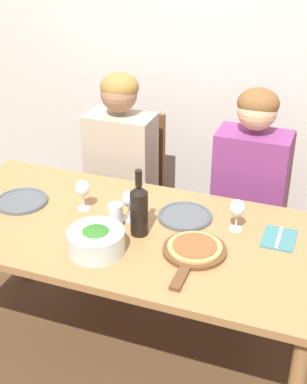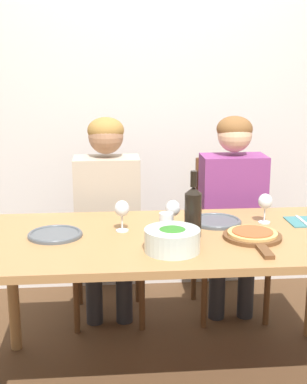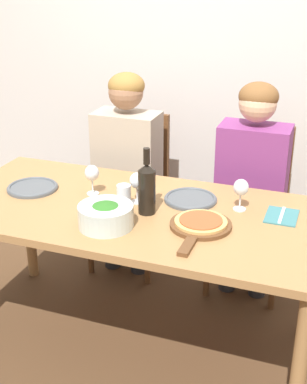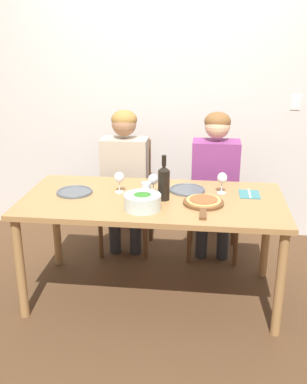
{
  "view_description": "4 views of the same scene",
  "coord_description": "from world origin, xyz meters",
  "views": [
    {
      "loc": [
        0.82,
        -1.85,
        2.05
      ],
      "look_at": [
        0.11,
        0.07,
        0.92
      ],
      "focal_mm": 50.0,
      "sensor_mm": 36.0,
      "label": 1
    },
    {
      "loc": [
        -0.31,
        -2.35,
        1.56
      ],
      "look_at": [
        -0.1,
        0.1,
        0.94
      ],
      "focal_mm": 50.0,
      "sensor_mm": 36.0,
      "label": 2
    },
    {
      "loc": [
        0.86,
        -2.07,
        1.82
      ],
      "look_at": [
        0.06,
        0.11,
        0.8
      ],
      "focal_mm": 50.0,
      "sensor_mm": 36.0,
      "label": 3
    },
    {
      "loc": [
        0.34,
        -2.85,
        1.83
      ],
      "look_at": [
        0.01,
        -0.03,
        0.81
      ],
      "focal_mm": 42.0,
      "sensor_mm": 36.0,
      "label": 4
    }
  ],
  "objects": [
    {
      "name": "person_man",
      "position": [
        0.43,
        0.67,
        0.75
      ],
      "size": [
        0.47,
        0.51,
        1.24
      ],
      "color": "#28282D",
      "rests_on": "ground"
    },
    {
      "name": "pizza_on_board",
      "position": [
        0.35,
        -0.08,
        0.77
      ],
      "size": [
        0.27,
        0.41,
        0.04
      ],
      "color": "brown",
      "rests_on": "dining_table"
    },
    {
      "name": "water_tumbler",
      "position": [
        -0.04,
        -0.0,
        0.81
      ],
      "size": [
        0.07,
        0.07,
        0.11
      ],
      "color": "silver",
      "rests_on": "dining_table"
    },
    {
      "name": "ground_plane",
      "position": [
        0.0,
        0.0,
        0.0
      ],
      "size": [
        40.0,
        40.0,
        0.0
      ],
      "primitive_type": "plane",
      "color": "#4C331E"
    },
    {
      "name": "broccoli_bowl",
      "position": [
        -0.04,
        -0.21,
        0.81
      ],
      "size": [
        0.24,
        0.24,
        0.11
      ],
      "color": "silver",
      "rests_on": "dining_table"
    },
    {
      "name": "dinner_plate_right",
      "position": [
        0.23,
        0.18,
        0.77
      ],
      "size": [
        0.25,
        0.25,
        0.02
      ],
      "color": "#4C5156",
      "rests_on": "dining_table"
    },
    {
      "name": "wine_glass_centre",
      "position": [
        -0.01,
        0.07,
        0.86
      ],
      "size": [
        0.07,
        0.07,
        0.15
      ],
      "color": "silver",
      "rests_on": "dining_table"
    },
    {
      "name": "wine_bottle",
      "position": [
        0.08,
        -0.02,
        0.88
      ],
      "size": [
        0.08,
        0.08,
        0.31
      ],
      "color": "black",
      "rests_on": "dining_table"
    },
    {
      "name": "wine_glass_right",
      "position": [
        0.47,
        0.16,
        0.86
      ],
      "size": [
        0.07,
        0.07,
        0.15
      ],
      "color": "silver",
      "rests_on": "dining_table"
    },
    {
      "name": "dinner_plate_left",
      "position": [
        -0.56,
        0.04,
        0.77
      ],
      "size": [
        0.25,
        0.25,
        0.02
      ],
      "color": "#4C5156",
      "rests_on": "dining_table"
    },
    {
      "name": "fork_on_napkin",
      "position": [
        0.66,
        0.15,
        0.76
      ],
      "size": [
        0.14,
        0.18,
        0.01
      ],
      "color": "#387075",
      "rests_on": "dining_table"
    },
    {
      "name": "chair_right",
      "position": [
        0.43,
        0.79,
        0.51
      ],
      "size": [
        0.42,
        0.42,
        0.96
      ],
      "color": "brown",
      "rests_on": "ground"
    },
    {
      "name": "person_woman",
      "position": [
        -0.32,
        0.67,
        0.75
      ],
      "size": [
        0.47,
        0.51,
        1.24
      ],
      "color": "#28282D",
      "rests_on": "ground"
    },
    {
      "name": "dining_table",
      "position": [
        0.0,
        0.0,
        0.68
      ],
      "size": [
        1.79,
        0.86,
        0.76
      ],
      "color": "#9E7042",
      "rests_on": "ground"
    },
    {
      "name": "back_wall",
      "position": [
        0.0,
        1.2,
        1.35
      ],
      "size": [
        10.0,
        0.06,
        2.7
      ],
      "color": "silver",
      "rests_on": "ground"
    },
    {
      "name": "chair_left",
      "position": [
        -0.32,
        0.79,
        0.51
      ],
      "size": [
        0.42,
        0.42,
        0.96
      ],
      "color": "brown",
      "rests_on": "ground"
    },
    {
      "name": "wine_glass_left",
      "position": [
        -0.25,
        0.08,
        0.86
      ],
      "size": [
        0.07,
        0.07,
        0.15
      ],
      "color": "silver",
      "rests_on": "dining_table"
    }
  ]
}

